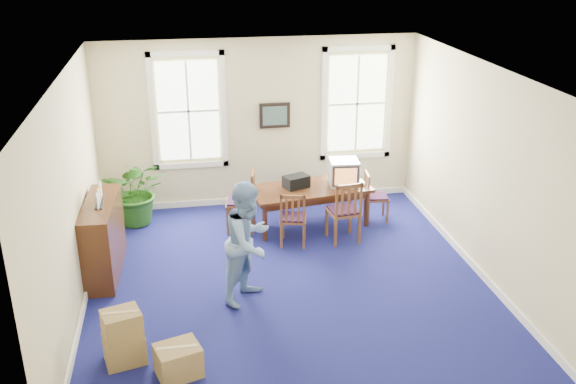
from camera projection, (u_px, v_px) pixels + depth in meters
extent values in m
plane|color=navy|center=(288.00, 283.00, 9.74)|extent=(6.50, 6.50, 0.00)
plane|color=white|center=(288.00, 74.00, 8.53)|extent=(6.50, 6.50, 0.00)
plane|color=beige|center=(259.00, 123.00, 12.10)|extent=(6.50, 0.00, 6.50)
plane|color=beige|center=(347.00, 307.00, 6.17)|extent=(6.50, 0.00, 6.50)
plane|color=beige|center=(70.00, 199.00, 8.66)|extent=(0.00, 6.50, 6.50)
plane|color=beige|center=(485.00, 173.00, 9.61)|extent=(0.00, 6.50, 6.50)
cube|color=white|center=(260.00, 199.00, 12.65)|extent=(6.00, 0.04, 0.12)
cube|color=white|center=(86.00, 298.00, 9.24)|extent=(0.04, 6.50, 0.12)
cube|color=white|center=(472.00, 264.00, 10.19)|extent=(0.04, 6.50, 0.12)
cube|color=white|center=(359.00, 183.00, 11.57)|extent=(0.17, 0.21, 0.05)
cube|color=black|center=(296.00, 182.00, 11.40)|extent=(0.51, 0.43, 0.22)
imported|color=#7297C6|center=(249.00, 242.00, 9.03)|extent=(1.09, 1.11, 1.80)
cube|color=#462412|center=(103.00, 236.00, 9.83)|extent=(0.53, 1.61, 1.25)
imported|color=#1F5213|center=(137.00, 191.00, 11.53)|extent=(1.21, 1.08, 1.24)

